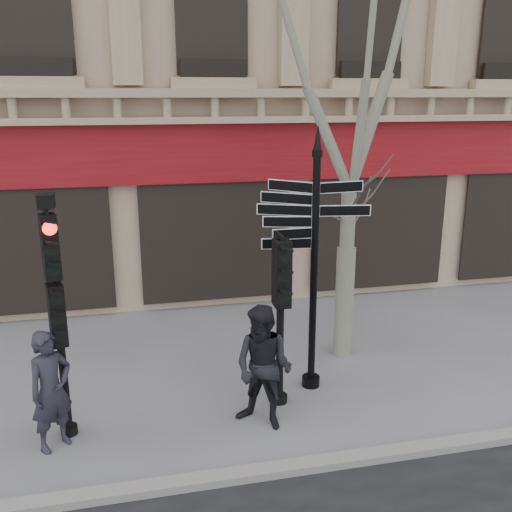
# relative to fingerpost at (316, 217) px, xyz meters

# --- Properties ---
(ground) EXTENTS (80.00, 80.00, 0.00)m
(ground) POSITION_rel_fingerpost_xyz_m (-0.97, -0.77, -2.95)
(ground) COLOR slate
(ground) RESTS_ON ground
(kerb) EXTENTS (80.00, 0.25, 0.12)m
(kerb) POSITION_rel_fingerpost_xyz_m (-0.97, -2.17, -2.89)
(kerb) COLOR gray
(kerb) RESTS_ON ground
(fingerpost) EXTENTS (2.33, 2.33, 4.39)m
(fingerpost) POSITION_rel_fingerpost_xyz_m (0.00, 0.00, 0.00)
(fingerpost) COLOR black
(fingerpost) RESTS_ON ground
(traffic_signal_main) EXTENTS (0.45, 0.37, 3.57)m
(traffic_signal_main) POSITION_rel_fingerpost_xyz_m (-3.92, -0.59, -0.70)
(traffic_signal_main) COLOR black
(traffic_signal_main) RESTS_ON ground
(traffic_signal_secondary) EXTENTS (0.46, 0.33, 2.73)m
(traffic_signal_secondary) POSITION_rel_fingerpost_xyz_m (-0.67, -0.41, -1.05)
(traffic_signal_secondary) COLOR black
(traffic_signal_secondary) RESTS_ON ground
(plane_tree) EXTENTS (3.08, 3.08, 8.19)m
(plane_tree) POSITION_rel_fingerpost_xyz_m (0.97, 1.05, 2.80)
(plane_tree) COLOR gray
(plane_tree) RESTS_ON ground
(pedestrian_a) EXTENTS (0.76, 0.73, 1.75)m
(pedestrian_a) POSITION_rel_fingerpost_xyz_m (-4.07, -0.88, -2.07)
(pedestrian_a) COLOR #23222D
(pedestrian_a) RESTS_ON ground
(pedestrian_b) EXTENTS (1.17, 1.14, 1.90)m
(pedestrian_b) POSITION_rel_fingerpost_xyz_m (-1.08, -1.00, -2.00)
(pedestrian_b) COLOR black
(pedestrian_b) RESTS_ON ground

